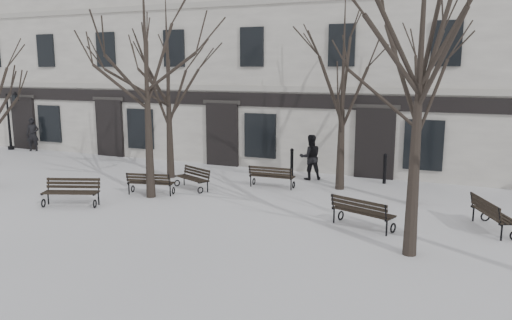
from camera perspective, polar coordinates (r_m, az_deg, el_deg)
The scene contains 18 objects.
ground at distance 15.03m, azimuth -5.74°, elevation -6.94°, with size 100.00×100.00×0.00m, color white.
building at distance 26.45m, azimuth 8.12°, elevation 12.59°, with size 40.40×10.20×11.40m.
tree_1 at distance 17.49m, azimuth -12.54°, elevation 12.49°, with size 5.80×5.80×8.28m.
tree_2 at distance 12.19m, azimuth 18.54°, elevation 15.08°, with size 6.24×6.24×8.91m.
tree_4 at distance 20.62m, azimuth -10.09°, elevation 10.55°, with size 5.12×5.12×7.32m.
tree_5 at distance 18.54m, azimuth 9.94°, elevation 10.07°, with size 4.94×4.94×7.06m.
tree_6 at distance 16.95m, azimuth 18.27°, elevation 10.97°, with size 5.36×5.36×7.65m.
bench_0 at distance 17.54m, azimuth -20.35°, elevation -3.36°, with size 1.89×1.24×0.91m.
bench_1 at distance 18.27m, azimuth -11.99°, elevation -2.52°, with size 1.73×0.95×0.83m.
bench_2 at distance 14.47m, azimuth 12.00°, elevation -5.77°, with size 1.90×1.22×0.91m.
bench_3 at distance 18.88m, azimuth -7.21°, elevation -1.99°, with size 1.68×1.19×0.81m.
bench_4 at distance 18.90m, azimuth 1.79°, elevation -1.81°, with size 1.73×0.69×0.86m.
bench_5 at distance 15.44m, azimuth 25.32°, elevation -5.54°, with size 1.31×1.88×0.91m.
lamp_post at distance 30.74m, azimuth -26.18°, elevation 4.50°, with size 1.01×0.37×3.23m.
bollard_a at distance 20.93m, azimuth 4.12°, elevation -0.16°, with size 0.15×0.15×1.19m.
bollard_b at distance 20.20m, azimuth 14.51°, elevation -0.84°, with size 0.15×0.15×1.21m.
pedestrian_a at distance 30.03m, azimuth -24.03°, elevation 0.95°, with size 0.67×0.44×1.83m, color black.
pedestrian_b at distance 20.55m, azimuth 6.18°, elevation -2.21°, with size 0.90×0.70×1.85m, color black.
Camera 1 is at (7.03, -12.51, 4.47)m, focal length 35.00 mm.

